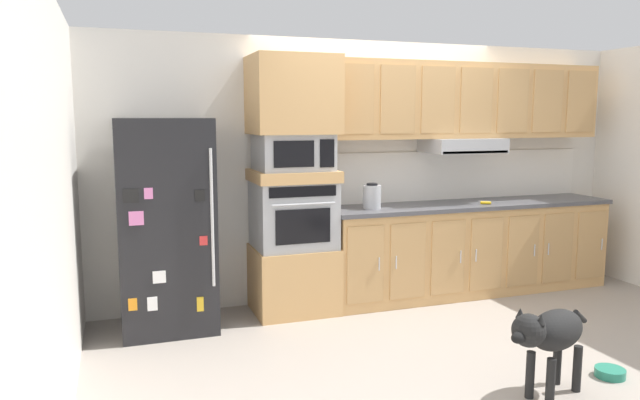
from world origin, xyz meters
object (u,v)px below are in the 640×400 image
Objects in this scene: microwave at (293,152)px; screwdriver at (486,203)px; electric_kettle at (372,197)px; refrigerator at (166,225)px; dog at (550,334)px; built_in_oven at (293,214)px; dog_food_bowl at (610,372)px.

microwave is 3.92× the size of screwdriver.
screwdriver is (1.93, -0.14, -0.53)m from microwave.
refrigerator is at bearing -179.38° from electric_kettle.
dog is (2.16, -2.10, -0.46)m from refrigerator.
electric_kettle is at bearing 0.62° from refrigerator.
refrigerator is at bearing 178.68° from screwdriver.
microwave reaches higher than built_in_oven.
built_in_oven reaches higher than screwdriver.
dog_food_bowl is (-0.29, -1.93, -0.90)m from screwdriver.
dog is at bearing -170.28° from dog_food_bowl.
dog_food_bowl is at bearing -51.43° from built_in_oven.
built_in_oven is 1.94m from screwdriver.
microwave is 2.01m from screwdriver.
screwdriver is 2.15m from dog_food_bowl.
built_in_oven reaches higher than dog_food_bowl.
built_in_oven is 0.76m from electric_kettle.
electric_kettle reaches higher than screwdriver.
microwave is 2.62m from dog.
electric_kettle is (-1.18, 0.09, 0.10)m from screwdriver.
refrigerator is 2.17× the size of dog.
electric_kettle is (0.75, -0.05, 0.13)m from built_in_oven.
refrigerator is at bearing -176.56° from built_in_oven.
dog is (1.03, -2.17, -1.04)m from microwave.
screwdriver is 1.19m from electric_kettle.
screwdriver is 2.28m from dog.
screwdriver is at bearing -1.32° from refrigerator.
built_in_oven is at bearing 179.23° from microwave.
screwdriver is (1.93, -0.14, 0.03)m from built_in_oven.
refrigerator is 3.05m from dog.
built_in_oven is at bearing 128.57° from dog_food_bowl.
refrigerator is at bearing -176.56° from microwave.
refrigerator is 2.73× the size of microwave.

